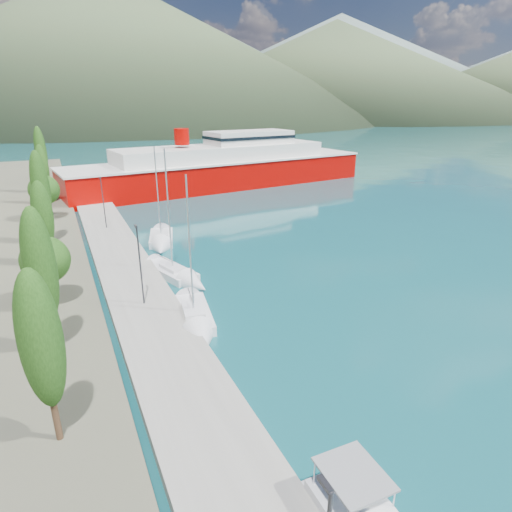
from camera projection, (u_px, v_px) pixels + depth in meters
ground at (103, 155)px, 125.71m from camera, size 1400.00×1400.00×0.00m
quay at (122, 261)px, 42.07m from camera, size 5.00×88.00×0.80m
hills_far at (159, 51)px, 578.35m from camera, size 1480.00×900.00×180.00m
hills_near at (181, 57)px, 362.55m from camera, size 1010.00×520.00×115.00m
tree_row at (43, 201)px, 43.97m from camera, size 3.77×63.22×10.69m
lamp_posts at (141, 265)px, 30.90m from camera, size 0.15×47.25×6.06m
sailboat_near at (197, 328)px, 29.86m from camera, size 3.71×8.44×11.72m
sailboat_mid at (183, 278)px, 38.28m from camera, size 4.76×8.89×12.39m
sailboat_far at (161, 244)px, 47.38m from camera, size 4.46×8.33×11.68m
ferry at (224, 168)px, 79.51m from camera, size 58.04×19.19×11.31m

